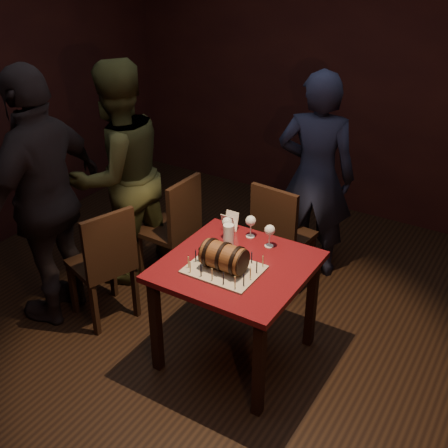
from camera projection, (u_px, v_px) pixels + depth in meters
The scene contains 16 objects.
room_shell at pixel (216, 160), 3.37m from camera, with size 5.04×5.04×2.80m.
pub_table at pixel (236, 278), 3.61m from camera, with size 0.90×0.90×0.75m.
cake_board at pixel (224, 269), 3.49m from camera, with size 0.45×0.35×0.01m, color #A49984.
barrel_cake at pixel (224, 257), 3.45m from camera, with size 0.33×0.19×0.19m.
birthday_candles at pixel (224, 263), 3.47m from camera, with size 0.40×0.30×0.09m.
wine_glass_left at pixel (227, 223), 3.79m from camera, with size 0.07×0.07×0.16m.
wine_glass_mid at pixel (251, 222), 3.81m from camera, with size 0.07×0.07×0.16m.
wine_glass_right at pixel (270, 231), 3.70m from camera, with size 0.07×0.07×0.16m.
pint_of_ale at pixel (229, 235), 3.74m from camera, with size 0.07×0.07×0.15m.
menu_card at pixel (230, 222), 3.91m from camera, with size 0.10×0.05×0.13m, color white, non-canonical shape.
chair_back at pixel (279, 232), 4.38m from camera, with size 0.44×0.44×0.93m.
chair_left_rear at pixel (175, 225), 4.49m from camera, with size 0.41×0.41×0.93m.
chair_left_front at pixel (105, 260), 4.02m from camera, with size 0.51×0.51×0.93m.
person_back at pixel (315, 177), 4.49m from camera, with size 0.63×0.41×1.72m, color #1A1D34.
person_left_rear at pixel (119, 175), 4.41m from camera, with size 0.88×0.68×1.81m, color #3D3F1F.
person_left_front at pixel (46, 199), 3.93m from camera, with size 1.11×0.46×1.90m, color black.
Camera 1 is at (1.69, -2.65, 2.67)m, focal length 45.00 mm.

